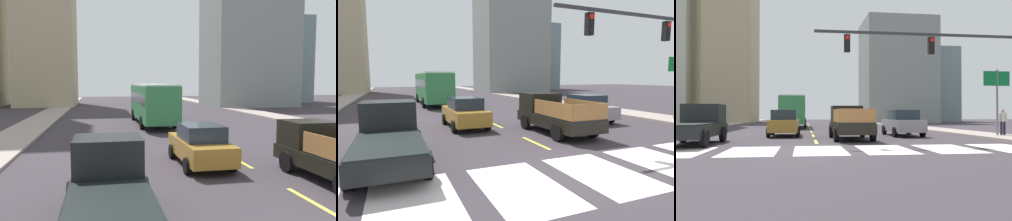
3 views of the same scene
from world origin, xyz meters
The scene contains 17 objects.
sidewalk_right centered at (11.21, 18.00, 0.07)m, with size 2.84×110.00×0.15m, color gray.
sidewalk_left centered at (-11.21, 18.00, 0.07)m, with size 2.84×110.00×0.15m, color gray.
lane_dash_0 centered at (0.00, 4.00, 0.00)m, with size 0.16×2.40×0.01m, color yellow.
lane_dash_1 centered at (0.00, 9.00, 0.00)m, with size 0.16×2.40×0.01m, color yellow.
lane_dash_2 centered at (0.00, 14.00, 0.00)m, with size 0.16×2.40×0.01m, color yellow.
lane_dash_3 centered at (0.00, 19.00, 0.00)m, with size 0.16×2.40×0.01m, color yellow.
lane_dash_4 centered at (0.00, 24.00, 0.00)m, with size 0.16×2.40×0.01m, color yellow.
lane_dash_5 centered at (0.00, 29.00, 0.00)m, with size 0.16×2.40×0.01m, color yellow.
lane_dash_6 centered at (0.00, 34.00, 0.00)m, with size 0.16×2.40×0.01m, color yellow.
lane_dash_7 centered at (0.00, 39.00, 0.00)m, with size 0.16×2.40×0.01m, color yellow.
pickup_stakebed centered at (2.02, 5.91, 0.94)m, with size 2.18×5.20×1.96m.
pickup_dark centered at (-5.79, 3.57, 0.92)m, with size 2.18×5.20×1.96m.
city_bus centered at (-1.75, 22.98, 1.95)m, with size 2.72×10.80×3.32m.
sedan_mid centered at (-1.90, 8.83, 0.86)m, with size 2.02×4.40×1.72m.
block_mid_left centered at (15.73, 42.70, 8.94)m, with size 12.00×10.04×17.89m, color gray.
block_mid_right centered at (-13.65, 48.77, 14.07)m, with size 8.17×10.45×28.13m, color tan.
block_low_left centered at (25.41, 52.31, 7.43)m, with size 9.25×11.02×14.86m, color gray.
Camera 1 is at (-5.98, -4.47, 3.44)m, focal length 35.78 mm.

